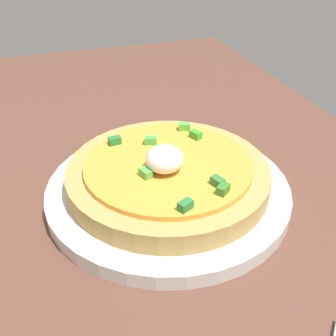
{
  "coord_description": "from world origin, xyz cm",
  "views": [
    {
      "loc": [
        -29.6,
        3.98,
        29.46
      ],
      "look_at": [
        2.85,
        -6.77,
        6.92
      ],
      "focal_mm": 43.78,
      "sensor_mm": 36.0,
      "label": 1
    }
  ],
  "objects": [
    {
      "name": "pizza",
      "position": [
        2.81,
        -6.75,
        6.28
      ],
      "size": [
        20.39,
        20.39,
        5.22
      ],
      "color": "tan",
      "rests_on": "plate"
    },
    {
      "name": "plate",
      "position": [
        2.85,
        -6.77,
        4.16
      ],
      "size": [
        24.88,
        24.88,
        1.53
      ],
      "primitive_type": "cylinder",
      "color": "silver",
      "rests_on": "dining_table"
    },
    {
      "name": "dining_table",
      "position": [
        0.0,
        0.0,
        1.69
      ],
      "size": [
        110.86,
        70.48,
        3.39
      ],
      "primitive_type": "cube",
      "color": "brown",
      "rests_on": "ground"
    }
  ]
}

